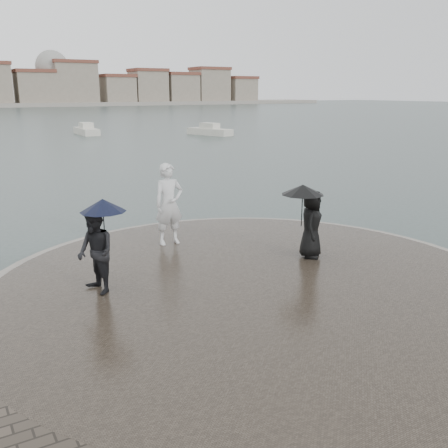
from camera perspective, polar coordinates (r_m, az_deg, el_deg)
ground at (r=9.31m, az=15.69°, el=-15.37°), size 400.00×400.00×0.00m
kerb_ring at (r=11.64m, az=3.27°, el=-7.58°), size 12.50×12.50×0.32m
quay_tip at (r=11.63m, az=3.27°, el=-7.48°), size 11.90×11.90×0.36m
statue at (r=14.20m, az=-6.31°, el=2.27°), size 0.86×0.58×2.32m
visitor_left at (r=11.01m, az=-14.31°, el=-2.12°), size 1.17×1.10×2.04m
visitor_right at (r=13.13m, az=9.70°, el=1.00°), size 1.31×1.16×1.95m
boats at (r=51.83m, az=-22.49°, el=9.14°), size 40.28×37.68×1.50m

